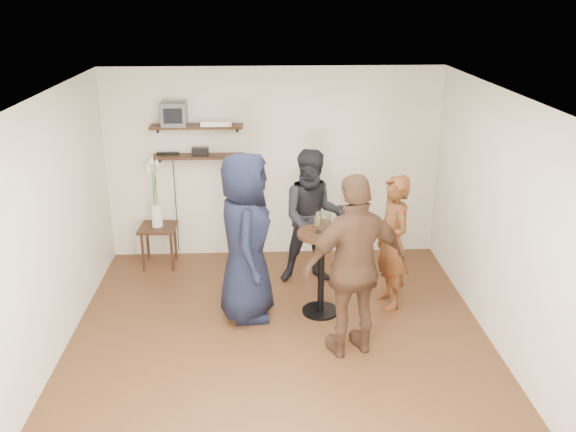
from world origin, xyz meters
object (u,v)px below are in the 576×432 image
object	(u,v)px
dvd_deck	(217,123)
drinks_table	(321,262)
side_table	(158,233)
crt_monitor	(174,114)
radio	(200,151)
person_plaid	(392,242)
person_dark	(313,217)
person_brown	(355,267)
person_navy	(246,238)

from	to	relation	value
dvd_deck	drinks_table	size ratio (longest dim) A/B	0.40
side_table	crt_monitor	bearing A→B (deg)	41.31
radio	person_plaid	world-z (taller)	person_plaid
dvd_deck	person_dark	distance (m)	1.78
side_table	radio	bearing A→B (deg)	22.68
radio	person_brown	bearing A→B (deg)	-55.07
radio	person_navy	bearing A→B (deg)	-69.71
person_plaid	person_navy	distance (m)	1.69
person_dark	person_brown	world-z (taller)	person_brown
drinks_table	person_plaid	world-z (taller)	person_plaid
person_brown	dvd_deck	bearing A→B (deg)	-76.05
person_dark	crt_monitor	bearing A→B (deg)	154.21
drinks_table	person_dark	size ratio (longest dim) A/B	0.58
dvd_deck	side_table	world-z (taller)	dvd_deck
person_plaid	person_navy	xyz separation A→B (m)	(-1.67, -0.18, 0.17)
person_navy	dvd_deck	bearing A→B (deg)	11.58
radio	person_brown	distance (m)	3.03
drinks_table	person_plaid	size ratio (longest dim) A/B	0.63
drinks_table	person_brown	distance (m)	0.90
radio	side_table	bearing A→B (deg)	-157.32
person_plaid	person_brown	xyz separation A→B (m)	(-0.58, -0.96, 0.16)
person_plaid	person_dark	size ratio (longest dim) A/B	0.92
crt_monitor	person_brown	world-z (taller)	crt_monitor
dvd_deck	person_brown	size ratio (longest dim) A/B	0.21
radio	drinks_table	xyz separation A→B (m)	(1.46, -1.64, -0.87)
drinks_table	person_navy	distance (m)	0.90
person_plaid	person_navy	size ratio (longest dim) A/B	0.83
dvd_deck	person_navy	world-z (taller)	dvd_deck
crt_monitor	person_navy	world-z (taller)	crt_monitor
side_table	person_plaid	world-z (taller)	person_plaid
crt_monitor	drinks_table	size ratio (longest dim) A/B	0.32
person_navy	person_plaid	bearing A→B (deg)	-85.32
side_table	dvd_deck	bearing A→B (deg)	16.74
side_table	drinks_table	size ratio (longest dim) A/B	0.57
dvd_deck	radio	world-z (taller)	dvd_deck
dvd_deck	crt_monitor	bearing A→B (deg)	180.00
person_plaid	person_dark	bearing A→B (deg)	-139.72
side_table	person_dark	xyz separation A→B (m)	(2.03, -0.55, 0.39)
crt_monitor	person_dark	xyz separation A→B (m)	(1.75, -0.79, -1.16)
dvd_deck	person_navy	distance (m)	1.94
crt_monitor	person_plaid	bearing A→B (deg)	-29.67
person_dark	person_navy	size ratio (longest dim) A/B	0.89
dvd_deck	radio	bearing A→B (deg)	180.00
person_plaid	crt_monitor	bearing A→B (deg)	-130.49
dvd_deck	person_plaid	xyz separation A→B (m)	(2.06, -1.48, -1.10)
person_navy	person_brown	size ratio (longest dim) A/B	1.01
radio	person_plaid	xyz separation A→B (m)	(2.29, -1.48, -0.72)
person_dark	side_table	bearing A→B (deg)	163.53
radio	person_navy	distance (m)	1.85
radio	side_table	world-z (taller)	radio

